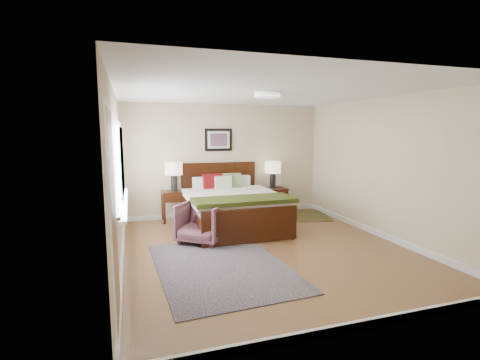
% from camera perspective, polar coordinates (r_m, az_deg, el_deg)
% --- Properties ---
extents(floor, '(5.00, 5.00, 0.00)m').
position_cam_1_polar(floor, '(5.82, 4.22, -11.14)').
color(floor, brown).
rests_on(floor, ground).
extents(back_wall, '(4.50, 0.04, 2.50)m').
position_cam_1_polar(back_wall, '(7.90, -2.46, 3.22)').
color(back_wall, '#C6B38F').
rests_on(back_wall, ground).
extents(front_wall, '(4.50, 0.04, 2.50)m').
position_cam_1_polar(front_wall, '(3.38, 20.46, -3.63)').
color(front_wall, '#C6B38F').
rests_on(front_wall, ground).
extents(left_wall, '(0.04, 5.00, 2.50)m').
position_cam_1_polar(left_wall, '(5.14, -19.59, 0.22)').
color(left_wall, '#C6B38F').
rests_on(left_wall, ground).
extents(right_wall, '(0.04, 5.00, 2.50)m').
position_cam_1_polar(right_wall, '(6.71, 22.48, 1.78)').
color(right_wall, '#C6B38F').
rests_on(right_wall, ground).
extents(ceiling, '(4.50, 5.00, 0.02)m').
position_cam_1_polar(ceiling, '(5.53, 4.49, 14.15)').
color(ceiling, white).
rests_on(ceiling, back_wall).
extents(window, '(0.11, 2.72, 1.32)m').
position_cam_1_polar(window, '(5.82, -18.91, 2.36)').
color(window, silver).
rests_on(window, left_wall).
extents(door, '(0.06, 1.00, 2.18)m').
position_cam_1_polar(door, '(3.45, -20.01, -6.42)').
color(door, silver).
rests_on(door, ground).
extents(ceil_fixture, '(0.44, 0.44, 0.08)m').
position_cam_1_polar(ceil_fixture, '(5.53, 4.49, 13.79)').
color(ceil_fixture, white).
rests_on(ceil_fixture, ceiling).
extents(bed, '(1.82, 2.22, 1.19)m').
position_cam_1_polar(bed, '(6.91, -1.31, -3.32)').
color(bed, '#371808').
rests_on(bed, ground).
extents(wall_art, '(0.62, 0.05, 0.50)m').
position_cam_1_polar(wall_art, '(7.80, -3.54, 6.61)').
color(wall_art, black).
rests_on(wall_art, back_wall).
extents(nightstand_left, '(0.54, 0.49, 0.65)m').
position_cam_1_polar(nightstand_left, '(7.52, -10.68, -2.76)').
color(nightstand_left, '#371808').
rests_on(nightstand_left, ground).
extents(nightstand_right, '(0.61, 0.45, 0.60)m').
position_cam_1_polar(nightstand_right, '(8.14, 5.41, -2.93)').
color(nightstand_right, '#371808').
rests_on(nightstand_right, ground).
extents(lamp_left, '(0.37, 0.37, 0.61)m').
position_cam_1_polar(lamp_left, '(7.46, -10.81, 1.51)').
color(lamp_left, black).
rests_on(lamp_left, nightstand_left).
extents(lamp_right, '(0.37, 0.37, 0.61)m').
position_cam_1_polar(lamp_right, '(8.06, 5.43, 1.76)').
color(lamp_right, black).
rests_on(lamp_right, nightstand_right).
extents(armchair, '(1.05, 1.06, 0.70)m').
position_cam_1_polar(armchair, '(6.07, -6.20, -6.90)').
color(armchair, brown).
rests_on(armchair, ground).
extents(rug_persian, '(1.87, 2.56, 0.01)m').
position_cam_1_polar(rug_persian, '(5.07, -3.05, -14.00)').
color(rug_persian, '#0D1542').
rests_on(rug_persian, ground).
extents(rug_navy, '(1.06, 1.34, 0.01)m').
position_cam_1_polar(rug_navy, '(8.13, 11.33, -5.69)').
color(rug_navy, black).
rests_on(rug_navy, ground).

